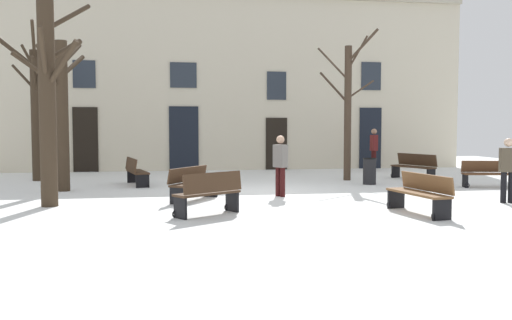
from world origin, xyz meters
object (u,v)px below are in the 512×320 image
(tree_left_of_center, at_px, (35,108))
(streetlamp, at_px, (50,118))
(tree_near_facade, at_px, (348,108))
(person_by_shop_door, at_px, (280,163))
(person_crossing_plaza, at_px, (508,167))
(bench_near_center_tree, at_px, (193,183))
(bench_back_to_back_left, at_px, (491,174))
(bench_near_lamp, at_px, (414,166))
(bench_far_corner, at_px, (136,171))
(bench_back_to_back_right, at_px, (209,193))
(litter_bin, at_px, (370,171))
(bench_facing_shops, at_px, (420,193))
(person_near_bench, at_px, (374,147))
(tree_foreground, at_px, (49,95))
(tree_center, at_px, (61,109))

(tree_left_of_center, xyz_separation_m, streetlamp, (0.10, 1.68, -0.31))
(tree_near_facade, distance_m, streetlamp, 11.25)
(tree_near_facade, height_order, person_by_shop_door, tree_near_facade)
(person_crossing_plaza, bearing_deg, bench_near_center_tree, 2.70)
(tree_near_facade, distance_m, bench_back_to_back_left, 5.17)
(bench_near_lamp, bearing_deg, bench_near_center_tree, -83.58)
(tree_left_of_center, relative_size, bench_near_lamp, 2.95)
(tree_near_facade, height_order, bench_far_corner, tree_near_facade)
(bench_near_lamp, distance_m, bench_back_to_back_right, 10.29)
(litter_bin, xyz_separation_m, bench_facing_shops, (-1.10, -5.83, 0.02))
(tree_left_of_center, height_order, person_crossing_plaza, tree_left_of_center)
(bench_facing_shops, distance_m, person_near_bench, 11.39)
(bench_near_lamp, xyz_separation_m, bench_back_to_back_left, (1.27, -2.73, -0.05))
(tree_left_of_center, relative_size, bench_back_to_back_right, 3.59)
(bench_near_lamp, distance_m, bench_near_center_tree, 9.17)
(streetlamp, relative_size, bench_back_to_back_left, 2.02)
(tree_near_facade, xyz_separation_m, tree_foreground, (-9.01, -4.88, 0.07))
(bench_back_to_back_right, relative_size, bench_far_corner, 0.82)
(bench_back_to_back_left, relative_size, bench_far_corner, 0.98)
(litter_bin, bearing_deg, bench_near_center_tree, -153.44)
(bench_back_to_back_left, relative_size, person_by_shop_door, 1.09)
(bench_near_center_tree, xyz_separation_m, bench_facing_shops, (4.81, -2.88, 0.00))
(person_by_shop_door, bearing_deg, person_crossing_plaza, 36.73)
(tree_near_facade, height_order, person_near_bench, tree_near_facade)
(tree_left_of_center, bearing_deg, bench_back_to_back_left, -16.47)
(streetlamp, relative_size, bench_back_to_back_right, 2.41)
(bench_back_to_back_right, xyz_separation_m, person_by_shop_door, (2.12, 2.78, 0.44))
(bench_near_center_tree, xyz_separation_m, bench_back_to_back_right, (0.26, -2.38, 0.02))
(person_near_bench, bearing_deg, bench_near_center_tree, 133.95)
(streetlamp, height_order, person_crossing_plaza, streetlamp)
(bench_back_to_back_left, bearing_deg, bench_back_to_back_right, -144.12)
(tree_foreground, xyz_separation_m, tree_center, (-0.35, 3.12, -0.22))
(streetlamp, distance_m, litter_bin, 12.13)
(tree_center, distance_m, bench_far_corner, 3.09)
(tree_left_of_center, xyz_separation_m, person_near_bench, (13.32, 2.15, -1.53))
(bench_near_center_tree, bearing_deg, bench_back_to_back_left, -46.67)
(tree_foreground, bearing_deg, litter_bin, 20.36)
(streetlamp, bearing_deg, bench_near_center_tree, -55.64)
(bench_near_lamp, xyz_separation_m, person_by_shop_door, (-5.72, -3.87, 0.43))
(person_crossing_plaza, distance_m, person_by_shop_door, 5.74)
(bench_back_to_back_left, distance_m, bench_back_to_back_right, 9.92)
(tree_foreground, height_order, person_crossing_plaza, tree_foreground)
(bench_back_to_back_right, bearing_deg, bench_near_center_tree, -117.99)
(bench_far_corner, bearing_deg, person_near_bench, -80.87)
(tree_foreground, relative_size, bench_near_lamp, 2.73)
(bench_facing_shops, height_order, person_near_bench, person_near_bench)
(tree_foreground, bearing_deg, person_crossing_plaza, -6.00)
(litter_bin, relative_size, person_near_bench, 0.48)
(bench_far_corner, relative_size, person_crossing_plaza, 1.16)
(tree_left_of_center, height_order, person_by_shop_door, tree_left_of_center)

